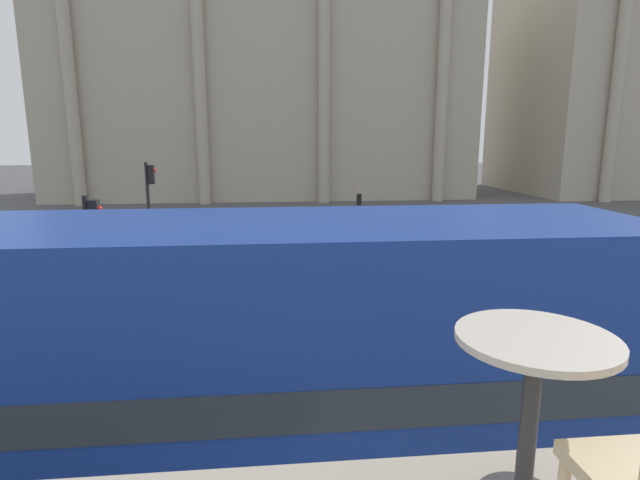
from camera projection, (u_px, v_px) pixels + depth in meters
double_decker_bus at (186, 373)px, 5.91m from camera, size 10.88×2.67×4.07m
cafe_dining_table at (532, 383)px, 1.92m from camera, size 0.60×0.60×0.73m
plaza_building_left at (263, 66)px, 43.51m from camera, size 35.67×13.10×22.44m
traffic_light_near at (93, 253)px, 11.26m from camera, size 0.42×0.24×3.77m
traffic_light_mid at (150, 202)px, 18.60m from camera, size 0.42×0.24×4.15m
pedestrian_grey at (204, 232)px, 22.08m from camera, size 0.32×0.32×1.63m
pedestrian_red at (221, 228)px, 22.34m from camera, size 0.32×0.32×1.81m
pedestrian_black at (359, 202)px, 32.38m from camera, size 0.32×0.32×1.69m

